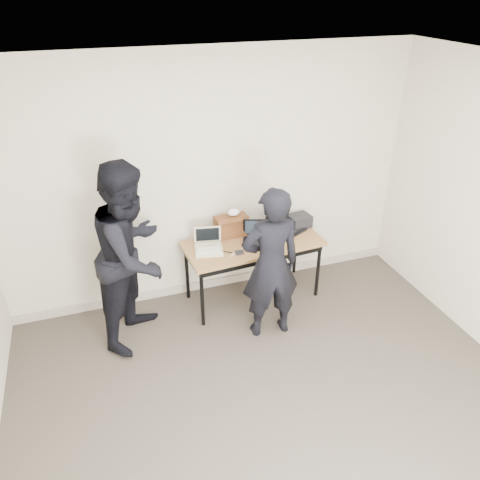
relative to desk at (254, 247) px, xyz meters
name	(u,v)px	position (x,y,z in m)	size (l,w,h in m)	color
room	(303,303)	(-0.35, -1.88, 0.69)	(4.60, 4.60, 2.80)	#423A32
desk	(254,247)	(0.00, 0.00, 0.00)	(1.54, 0.75, 0.72)	olive
laptop_beige	(208,246)	(-0.50, 0.01, 0.11)	(0.34, 0.33, 0.23)	beige
laptop_center	(257,237)	(0.05, 0.01, 0.11)	(0.39, 0.38, 0.24)	black
laptop_right	(284,225)	(0.42, 0.17, 0.12)	(0.50, 0.49, 0.28)	black
leather_satchel	(231,226)	(-0.18, 0.23, 0.19)	(0.37, 0.19, 0.25)	#5C3318
tissue	(234,212)	(-0.15, 0.23, 0.34)	(0.13, 0.10, 0.08)	white
equipment_box	(299,221)	(0.63, 0.19, 0.13)	(0.24, 0.20, 0.14)	black
power_brick	(239,252)	(-0.22, -0.17, 0.07)	(0.08, 0.05, 0.03)	black
cables	(248,246)	(-0.08, -0.06, 0.06)	(1.02, 0.28, 0.01)	black
person_typist	(271,265)	(-0.05, -0.60, 0.15)	(0.59, 0.39, 1.62)	black
person_observer	(133,254)	(-1.30, -0.19, 0.28)	(0.91, 0.71, 1.87)	black
baseboard	(215,282)	(-0.35, 0.35, -0.61)	(4.50, 0.03, 0.10)	#A79B8A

